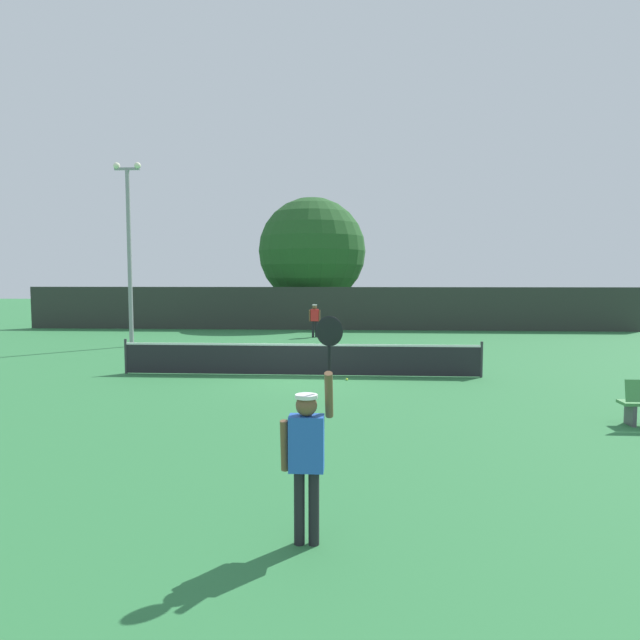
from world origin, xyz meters
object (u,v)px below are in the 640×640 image
at_px(player_serving, 308,445).
at_px(large_tree, 312,251).
at_px(parked_car_near, 366,309).
at_px(parked_car_far, 471,310).
at_px(light_pole, 129,242).
at_px(player_receiving, 315,317).
at_px(parked_car_mid, 423,311).
at_px(tennis_ball, 347,379).

height_order(player_serving, large_tree, large_tree).
bearing_deg(parked_car_near, large_tree, -133.89).
bearing_deg(parked_car_far, light_pole, -143.88).
xyz_separation_m(player_receiving, parked_car_near, (2.77, 11.30, -0.22)).
xyz_separation_m(light_pole, parked_car_far, (17.52, 14.97, -3.69)).
bearing_deg(parked_car_near, parked_car_mid, -35.38).
bearing_deg(parked_car_far, player_serving, -109.08).
xyz_separation_m(tennis_ball, large_tree, (-2.47, 18.81, 4.59)).
bearing_deg(parked_car_near, parked_car_far, -7.12).
bearing_deg(parked_car_mid, player_serving, -93.05).
distance_m(player_receiving, large_tree, 8.17).
bearing_deg(player_serving, light_pole, 118.01).
distance_m(player_receiving, parked_car_far, 14.66).
xyz_separation_m(parked_car_near, parked_car_far, (7.13, -0.50, 0.00)).
relative_size(parked_car_near, parked_car_far, 0.99).
relative_size(tennis_ball, parked_car_far, 0.02).
relative_size(player_serving, tennis_ball, 37.12).
distance_m(light_pole, parked_car_far, 23.34).
bearing_deg(tennis_ball, player_receiving, 98.77).
distance_m(light_pole, parked_car_near, 19.00).
xyz_separation_m(player_serving, parked_car_far, (8.41, 32.10, -0.33)).
height_order(player_receiving, parked_car_near, parked_car_near).
distance_m(large_tree, parked_car_far, 11.80).
relative_size(tennis_ball, parked_car_near, 0.02).
distance_m(player_serving, parked_car_near, 32.62).
bearing_deg(light_pole, tennis_ball, -38.04).
distance_m(light_pole, parked_car_mid, 19.60).
height_order(player_receiving, light_pole, light_pole).
bearing_deg(large_tree, player_receiving, -84.57).
relative_size(player_serving, light_pole, 0.32).
height_order(player_receiving, tennis_ball, player_receiving).
distance_m(player_receiving, light_pole, 9.35).
relative_size(player_serving, parked_car_far, 0.58).
distance_m(player_serving, large_tree, 28.88).
bearing_deg(parked_car_far, parked_car_near, 171.61).
relative_size(light_pole, parked_car_far, 1.80).
bearing_deg(parked_car_near, player_serving, -95.38).
distance_m(tennis_ball, large_tree, 19.52).
height_order(tennis_ball, light_pole, light_pole).
bearing_deg(parked_car_far, tennis_ball, -114.38).
bearing_deg(light_pole, player_serving, -61.99).
distance_m(player_receiving, tennis_ball, 11.70).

